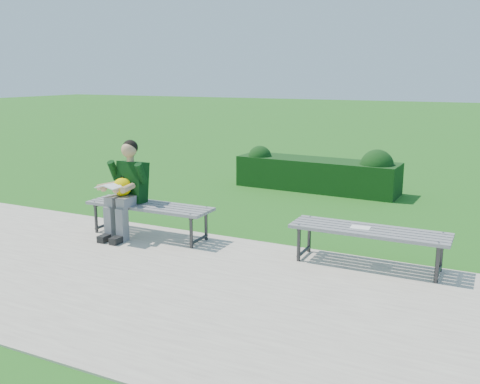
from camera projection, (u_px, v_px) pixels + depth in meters
The scene contains 7 objects.
ground at pixel (250, 241), 7.22m from camera, with size 80.00×80.00×0.00m.
walkway at pixel (180, 285), 5.68m from camera, with size 30.00×3.50×0.02m.
hedge at pixel (320, 173), 10.28m from camera, with size 3.16×0.93×0.88m.
bench_left at pixel (149, 208), 7.29m from camera, with size 1.80×0.50×0.46m.
bench_right at pixel (369, 233), 6.14m from camera, with size 1.80×0.50×0.46m.
seated_boy at pixel (126, 186), 7.27m from camera, with size 0.56×0.76×1.31m.
paper_sheet at pixel (360, 227), 6.17m from camera, with size 0.23×0.18×0.01m.
Camera 1 is at (2.93, -6.25, 2.21)m, focal length 40.00 mm.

